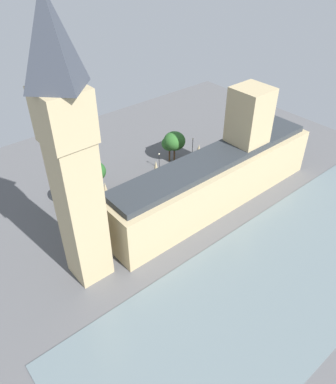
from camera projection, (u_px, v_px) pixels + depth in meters
name	position (u px, v px, depth m)	size (l,w,h in m)	color
ground_plane	(207.00, 198.00, 110.50)	(138.14, 138.14, 0.00)	#565659
river_thames	(302.00, 260.00, 90.42)	(35.03, 124.32, 0.25)	slate
parliament_building	(219.00, 173.00, 105.03)	(14.09, 68.14, 31.17)	tan
clock_tower	(71.00, 154.00, 69.18)	(8.84, 8.84, 60.85)	tan
car_dark_green_trailing	(226.00, 148.00, 132.59)	(1.95, 4.52, 1.74)	#19472D
car_black_by_river_gate	(206.00, 161.00, 125.20)	(1.93, 4.11, 1.74)	black
car_blue_leading	(186.00, 170.00, 121.13)	(2.16, 4.82, 1.74)	navy
double_decker_bus_far_end	(151.00, 184.00, 111.69)	(2.69, 10.51, 4.75)	red
double_decker_bus_under_trees	(115.00, 197.00, 106.49)	(2.97, 10.59, 4.75)	#B20C0F
pedestrian_near_tower	(255.00, 152.00, 130.28)	(0.65, 0.71, 1.71)	black
plane_tree_opposite_hall	(70.00, 186.00, 103.82)	(6.68, 6.68, 9.57)	brown
plane_tree_midblock	(170.00, 144.00, 123.42)	(5.35, 5.35, 8.85)	brown
plane_tree_kerbside	(174.00, 141.00, 122.22)	(7.17, 7.17, 10.90)	brown
plane_tree_corner	(94.00, 172.00, 108.24)	(6.75, 6.75, 10.37)	brown
street_lamp_slot_10	(193.00, 143.00, 128.87)	(0.56, 0.56, 5.92)	black
street_lamp_slot_11	(159.00, 158.00, 121.28)	(0.56, 0.56, 5.56)	black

